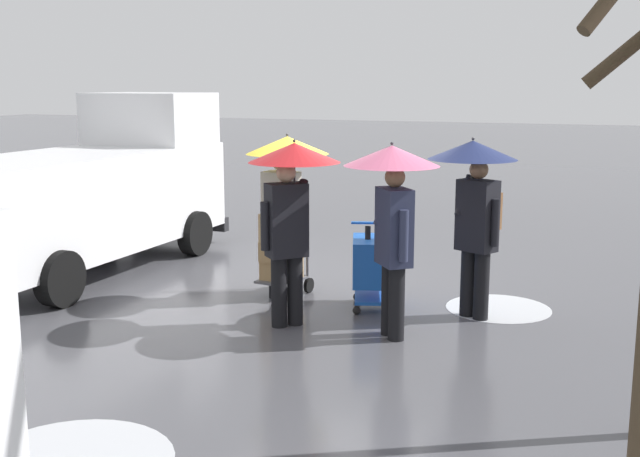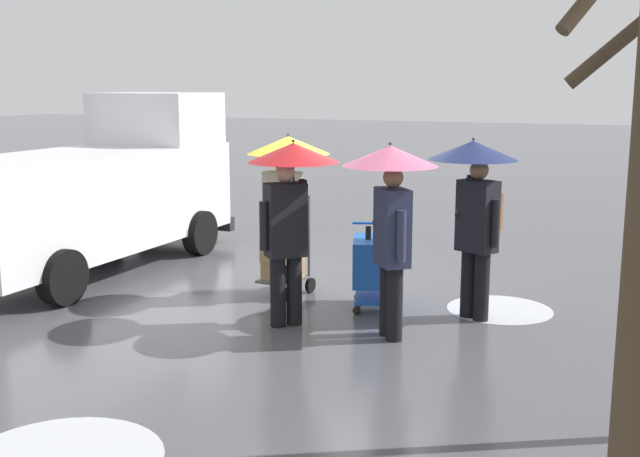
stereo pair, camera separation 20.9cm
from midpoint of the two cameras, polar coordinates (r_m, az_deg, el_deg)
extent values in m
plane|color=#4C4C51|center=(10.67, 2.22, -4.47)|extent=(90.00, 90.00, 0.00)
cylinder|color=silver|center=(10.03, 13.52, -5.74)|extent=(1.30, 1.30, 0.01)
cube|color=white|center=(12.06, -16.36, 2.00)|extent=(2.06, 5.24, 1.40)
cube|color=white|center=(13.45, -11.40, 7.87)|extent=(1.87, 1.43, 0.84)
cube|color=black|center=(14.11, -9.61, 4.77)|extent=(1.66, 0.09, 0.63)
cube|color=#232326|center=(14.28, -9.39, 0.59)|extent=(1.96, 0.20, 0.24)
cylinder|color=black|center=(14.01, -15.09, 0.32)|extent=(0.25, 0.72, 0.72)
cylinder|color=black|center=(12.89, -8.26, -0.30)|extent=(0.25, 0.72, 0.72)
cylinder|color=black|center=(10.36, -17.68, -3.39)|extent=(0.25, 0.72, 0.72)
cube|color=#1951B2|center=(9.71, 4.60, -2.38)|extent=(0.73, 0.88, 0.56)
cube|color=#1951B2|center=(9.82, 4.56, -4.99)|extent=(0.66, 0.80, 0.04)
cylinder|color=#1951B2|center=(10.04, 4.62, 0.39)|extent=(0.56, 0.22, 0.04)
sphere|color=black|center=(9.56, 5.81, -6.01)|extent=(0.10, 0.10, 0.10)
sphere|color=black|center=(9.56, 3.31, -5.98)|extent=(0.10, 0.10, 0.10)
sphere|color=black|center=(10.15, 5.72, -5.03)|extent=(0.10, 0.10, 0.10)
sphere|color=black|center=(10.14, 3.37, -5.00)|extent=(0.10, 0.10, 0.10)
cylinder|color=black|center=(9.59, 4.13, -1.92)|extent=(0.16, 0.29, 0.69)
cube|color=#515156|center=(10.35, -2.13, -3.72)|extent=(0.56, 0.66, 0.03)
cylinder|color=#515156|center=(10.37, -0.23, -0.57)|extent=(0.04, 0.04, 1.10)
cylinder|color=#515156|center=(10.60, -2.27, -0.34)|extent=(0.04, 0.04, 1.10)
cylinder|color=black|center=(10.51, -0.13, -4.14)|extent=(0.08, 0.21, 0.20)
cylinder|color=black|center=(10.75, -2.34, -3.81)|extent=(0.08, 0.21, 0.20)
cube|color=#A37F51|center=(10.32, -2.13, -2.97)|extent=(0.48, 0.48, 0.25)
cube|color=#A37F51|center=(10.26, -2.14, -1.58)|extent=(0.46, 0.55, 0.26)
cube|color=tan|center=(10.20, -2.16, 0.16)|extent=(0.43, 0.57, 0.37)
cylinder|color=black|center=(8.57, 6.13, -5.49)|extent=(0.18, 0.18, 0.82)
cylinder|color=black|center=(8.75, 5.63, -5.14)|extent=(0.18, 0.18, 0.82)
cube|color=#282D47|center=(8.47, 5.99, 0.10)|extent=(0.49, 0.52, 0.84)
sphere|color=#8C6647|center=(8.39, 6.06, 3.72)|extent=(0.22, 0.22, 0.22)
cylinder|color=#282D47|center=(8.24, 6.66, -0.56)|extent=(0.10, 0.10, 0.55)
cylinder|color=#282D47|center=(8.59, 5.44, 1.74)|extent=(0.30, 0.27, 0.50)
cylinder|color=#333338|center=(8.50, 5.78, 2.73)|extent=(0.02, 0.02, 0.86)
cone|color=#E0668E|center=(8.46, 5.83, 5.28)|extent=(1.04, 1.04, 0.22)
sphere|color=#333338|center=(8.44, 5.85, 6.16)|extent=(0.04, 0.04, 0.04)
cylinder|color=black|center=(9.01, -2.41, -4.62)|extent=(0.18, 0.18, 0.82)
cylinder|color=black|center=(9.08, -1.23, -4.50)|extent=(0.18, 0.18, 0.82)
cube|color=black|center=(8.87, -1.85, 0.62)|extent=(0.51, 0.51, 0.84)
sphere|color=tan|center=(8.79, -1.87, 4.09)|extent=(0.22, 0.22, 0.22)
cylinder|color=black|center=(8.79, -3.43, 0.19)|extent=(0.10, 0.10, 0.55)
cylinder|color=black|center=(8.91, -0.82, 2.12)|extent=(0.29, 0.28, 0.50)
cylinder|color=#333338|center=(8.84, -1.26, 3.09)|extent=(0.02, 0.02, 0.86)
cone|color=red|center=(8.80, -1.27, 5.55)|extent=(1.04, 1.04, 0.22)
sphere|color=#333338|center=(8.79, -1.27, 6.39)|extent=(0.04, 0.04, 0.04)
cylinder|color=black|center=(10.22, -2.58, -2.79)|extent=(0.18, 0.18, 0.82)
cylinder|color=black|center=(10.10, -1.66, -2.94)|extent=(0.18, 0.18, 0.82)
cube|color=#B2A899|center=(10.00, -2.15, 1.76)|extent=(0.49, 0.36, 0.84)
sphere|color=tan|center=(9.93, -2.18, 4.84)|extent=(0.22, 0.22, 0.22)
cylinder|color=#B2A899|center=(10.16, -3.34, 1.61)|extent=(0.10, 0.10, 0.55)
cylinder|color=#B2A899|center=(9.88, -1.25, 2.95)|extent=(0.16, 0.32, 0.50)
cylinder|color=#333338|center=(9.89, -1.70, 3.89)|extent=(0.02, 0.02, 0.86)
cone|color=yellow|center=(9.85, -1.71, 6.09)|extent=(1.04, 1.04, 0.22)
sphere|color=#333338|center=(9.84, -1.71, 6.84)|extent=(0.04, 0.04, 0.04)
cylinder|color=black|center=(9.43, 12.31, -4.17)|extent=(0.18, 0.18, 0.82)
cylinder|color=black|center=(9.55, 11.35, -3.95)|extent=(0.18, 0.18, 0.82)
cube|color=black|center=(9.32, 12.02, 0.88)|extent=(0.52, 0.45, 0.84)
sphere|color=#8C6647|center=(9.24, 12.15, 4.18)|extent=(0.22, 0.22, 0.22)
cylinder|color=black|center=(9.17, 13.29, 0.36)|extent=(0.10, 0.10, 0.55)
cylinder|color=black|center=(9.38, 11.13, 2.34)|extent=(0.23, 0.31, 0.50)
cylinder|color=#333338|center=(9.32, 11.62, 3.27)|extent=(0.02, 0.02, 0.86)
cone|color=navy|center=(9.28, 11.71, 5.59)|extent=(1.04, 1.04, 0.22)
sphere|color=#333338|center=(9.27, 11.74, 6.39)|extent=(0.04, 0.04, 0.04)
cube|color=brown|center=(9.47, 12.77, 1.25)|extent=(0.34, 0.28, 0.44)
camera|label=1|loc=(0.10, -89.36, 0.12)|focal=43.98mm
camera|label=2|loc=(0.10, 90.64, -0.12)|focal=43.98mm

